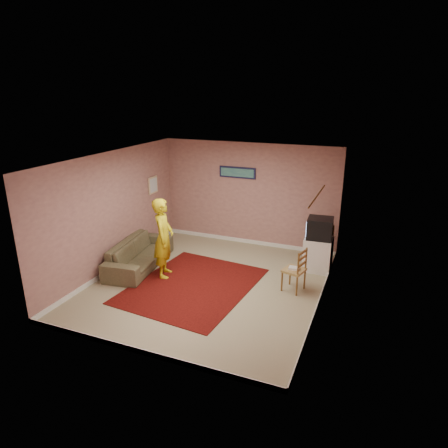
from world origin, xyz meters
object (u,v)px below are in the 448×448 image
at_px(chair_a, 322,242).
at_px(sofa, 140,254).
at_px(person, 163,238).
at_px(crt_tv, 320,228).
at_px(chair_b, 294,265).
at_px(tv_cabinet, 318,254).

height_order(chair_a, sofa, chair_a).
bearing_deg(chair_a, person, -140.38).
height_order(chair_a, person, person).
relative_size(crt_tv, chair_a, 1.10).
bearing_deg(chair_a, chair_b, -93.49).
relative_size(crt_tv, person, 0.33).
distance_m(chair_a, sofa, 4.10).
relative_size(tv_cabinet, crt_tv, 1.31).
xyz_separation_m(crt_tv, sofa, (-3.74, -1.32, -0.67)).
bearing_deg(tv_cabinet, sofa, -160.65).
bearing_deg(chair_b, tv_cabinet, -179.75).
relative_size(crt_tv, sofa, 0.27).
height_order(chair_b, sofa, chair_b).
relative_size(chair_a, person, 0.30).
height_order(crt_tv, chair_a, crt_tv).
bearing_deg(tv_cabinet, chair_b, -104.13).
distance_m(tv_cabinet, person, 3.38).
bearing_deg(chair_b, sofa, -72.51).
xyz_separation_m(sofa, person, (0.76, -0.19, 0.55)).
xyz_separation_m(chair_a, sofa, (-3.78, -1.55, -0.28)).
relative_size(chair_a, chair_b, 1.07).
bearing_deg(crt_tv, chair_b, -107.78).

